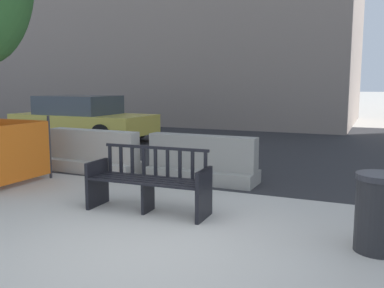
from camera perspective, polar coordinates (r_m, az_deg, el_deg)
The scene contains 7 objects.
ground_plane at distance 4.71m, azimuth -6.46°, elevation -13.76°, with size 200.00×200.00×0.00m, color #B7B2A8.
street_asphalt at distance 12.79m, azimuth 13.52°, elevation -0.03°, with size 120.00×12.00×0.01m, color #28282B.
street_bench at distance 5.90m, azimuth -5.81°, elevation -5.24°, with size 1.70×0.57×0.88m.
jersey_barrier_centre at distance 7.66m, azimuth 1.34°, elevation -2.54°, with size 2.01×0.70×0.84m.
jersey_barrier_left at distance 8.74m, azimuth -12.98°, elevation -1.43°, with size 2.03×0.77×0.84m.
car_taxi_near at distance 13.70m, azimuth -14.45°, elevation 3.38°, with size 4.44×2.09×1.38m.
trash_bin at distance 4.90m, azimuth 23.69°, elevation -8.38°, with size 0.51×0.51×0.83m.
Camera 1 is at (2.22, -3.77, 1.74)m, focal length 40.00 mm.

